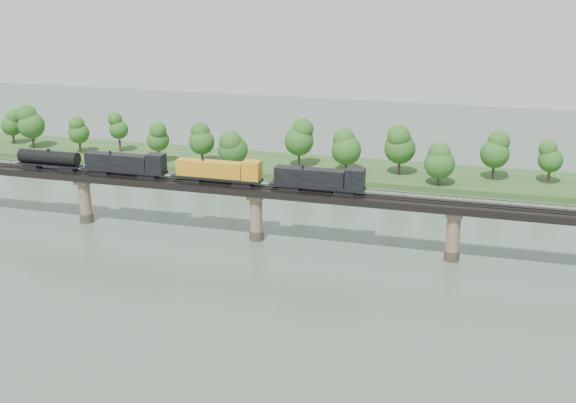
# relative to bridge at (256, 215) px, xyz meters

# --- Properties ---
(ground) EXTENTS (400.00, 400.00, 0.00)m
(ground) POSITION_rel_bridge_xyz_m (0.00, -30.00, -5.46)
(ground) COLOR #3C4D3D
(ground) RESTS_ON ground
(far_bank) EXTENTS (300.00, 24.00, 1.60)m
(far_bank) POSITION_rel_bridge_xyz_m (0.00, 55.00, -4.66)
(far_bank) COLOR #294A1D
(far_bank) RESTS_ON ground
(bridge) EXTENTS (236.00, 30.00, 11.50)m
(bridge) POSITION_rel_bridge_xyz_m (0.00, 0.00, 0.00)
(bridge) COLOR #473A2D
(bridge) RESTS_ON ground
(bridge_superstructure) EXTENTS (220.00, 4.90, 0.75)m
(bridge_superstructure) POSITION_rel_bridge_xyz_m (0.00, 0.00, 6.33)
(bridge_superstructure) COLOR black
(bridge_superstructure) RESTS_ON bridge
(far_treeline) EXTENTS (289.06, 17.54, 13.60)m
(far_treeline) POSITION_rel_bridge_xyz_m (-8.21, 50.52, 3.37)
(far_treeline) COLOR #382619
(far_treeline) RESTS_ON far_bank
(freight_train) EXTENTS (78.28, 3.05, 5.39)m
(freight_train) POSITION_rel_bridge_xyz_m (-15.36, 0.00, 8.61)
(freight_train) COLOR black
(freight_train) RESTS_ON bridge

